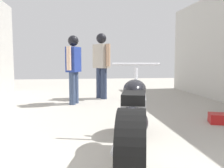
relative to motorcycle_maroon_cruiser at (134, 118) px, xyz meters
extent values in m
plane|color=#A8A399|center=(0.07, 1.81, -0.42)|extent=(18.94, 18.94, 0.00)
cylinder|color=black|center=(0.20, 0.77, -0.09)|extent=(0.38, 0.70, 0.66)
cylinder|color=silver|center=(0.20, 0.77, -0.09)|extent=(0.29, 0.30, 0.25)
cylinder|color=black|center=(-0.17, -0.68, -0.09)|extent=(0.38, 0.70, 0.66)
cylinder|color=silver|center=(-0.17, -0.68, -0.09)|extent=(0.29, 0.30, 0.25)
cube|color=silver|center=(0.01, 0.04, 0.10)|extent=(0.40, 0.70, 0.29)
ellipsoid|color=black|center=(0.07, 0.26, 0.28)|extent=(0.39, 0.59, 0.23)
cube|color=black|center=(-0.03, -0.14, 0.25)|extent=(0.34, 0.54, 0.10)
ellipsoid|color=black|center=(-0.16, -0.63, 0.12)|extent=(0.37, 0.51, 0.25)
cylinder|color=silver|center=(0.19, 0.73, 0.22)|extent=(0.11, 0.26, 0.60)
cylinder|color=silver|center=(0.18, 0.69, 0.57)|extent=(0.63, 0.19, 0.04)
cylinder|color=silver|center=(-0.20, -0.22, -0.19)|extent=(0.23, 0.57, 0.09)
cylinder|color=#384766|center=(-0.75, 3.24, -0.04)|extent=(0.19, 0.19, 0.77)
cylinder|color=#384766|center=(-0.67, 3.42, -0.04)|extent=(0.19, 0.19, 0.77)
cube|color=navy|center=(-0.71, 3.33, 0.64)|extent=(0.37, 0.48, 0.59)
cylinder|color=beige|center=(-0.81, 3.09, 0.66)|extent=(0.14, 0.14, 0.54)
cylinder|color=beige|center=(-0.61, 3.58, 0.66)|extent=(0.14, 0.14, 0.54)
sphere|color=black|center=(-0.71, 3.33, 1.06)|extent=(0.21, 0.21, 0.21)
sphere|color=black|center=(-0.71, 3.33, 1.08)|extent=(0.25, 0.25, 0.25)
cylinder|color=#2D3851|center=(0.07, 3.99, 0.00)|extent=(0.22, 0.22, 0.83)
cylinder|color=#2D3851|center=(-0.04, 4.16, 0.00)|extent=(0.22, 0.22, 0.83)
cube|color=#B2A899|center=(0.02, 4.07, 0.73)|extent=(0.46, 0.52, 0.64)
cylinder|color=tan|center=(0.17, 3.83, 0.76)|extent=(0.16, 0.16, 0.58)
cylinder|color=tan|center=(-0.14, 4.31, 0.76)|extent=(0.16, 0.16, 0.58)
sphere|color=black|center=(0.02, 4.07, 1.19)|extent=(0.23, 0.23, 0.23)
sphere|color=black|center=(0.02, 4.07, 1.20)|extent=(0.27, 0.27, 0.27)
cube|color=#B21919|center=(1.72, 1.16, -0.34)|extent=(0.42, 0.37, 0.16)
camera|label=1|loc=(-0.58, -2.58, 0.63)|focal=39.62mm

